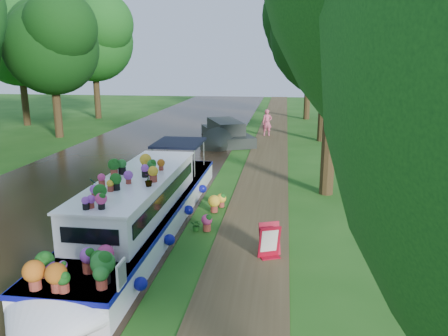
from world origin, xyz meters
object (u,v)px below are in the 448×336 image
(plant_boat, at_px, (140,208))
(sandwich_board, at_px, (269,242))
(second_boat, at_px, (226,133))
(pedestrian_pink, at_px, (267,123))

(plant_boat, bearing_deg, sandwich_board, -15.81)
(second_boat, distance_m, sandwich_board, 17.36)
(second_boat, distance_m, pedestrian_pink, 3.74)
(plant_boat, xyz_separation_m, sandwich_board, (4.01, -1.13, -0.40))
(pedestrian_pink, bearing_deg, sandwich_board, -92.38)
(second_boat, xyz_separation_m, pedestrian_pink, (2.59, 2.67, 0.38))
(plant_boat, bearing_deg, second_boat, 88.20)
(pedestrian_pink, bearing_deg, second_boat, -139.20)
(second_boat, height_order, sandwich_board, second_boat)
(plant_boat, distance_m, sandwich_board, 4.18)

